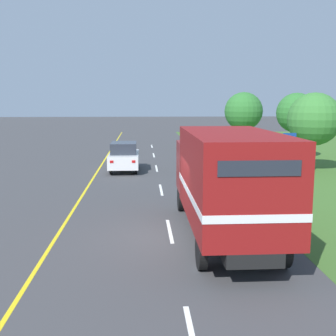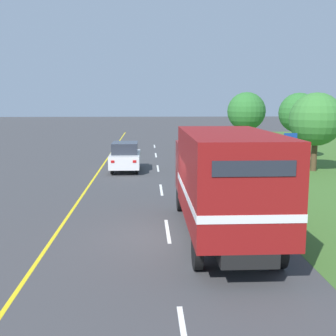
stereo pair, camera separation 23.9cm
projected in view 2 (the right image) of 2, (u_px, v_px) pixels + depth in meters
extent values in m
plane|color=#3D3D3F|center=(169.00, 237.00, 13.60)|extent=(200.00, 200.00, 0.00)
cube|color=yellow|center=(100.00, 170.00, 26.76)|extent=(0.12, 63.15, 0.01)
cube|color=white|center=(168.00, 231.00, 14.22)|extent=(0.12, 2.60, 0.01)
cube|color=white|center=(161.00, 190.00, 20.73)|extent=(0.12, 2.60, 0.01)
cube|color=white|center=(158.00, 168.00, 27.24)|extent=(0.12, 2.60, 0.01)
cube|color=white|center=(156.00, 155.00, 33.74)|extent=(0.12, 2.60, 0.01)
cube|color=white|center=(154.00, 146.00, 40.25)|extent=(0.12, 2.60, 0.01)
cylinder|color=black|center=(180.00, 198.00, 16.79)|extent=(0.22, 1.00, 1.00)
cylinder|color=black|center=(234.00, 197.00, 16.90)|extent=(0.22, 1.00, 1.00)
cylinder|color=black|center=(197.00, 251.00, 10.93)|extent=(0.22, 1.00, 1.00)
cylinder|color=black|center=(279.00, 249.00, 11.04)|extent=(0.22, 1.00, 1.00)
cube|color=black|center=(221.00, 216.00, 13.57)|extent=(1.39, 7.94, 0.36)
cube|color=maroon|center=(228.00, 177.00, 12.30)|extent=(2.52, 5.84, 2.59)
cube|color=white|center=(228.00, 192.00, 12.37)|extent=(2.54, 5.86, 0.20)
cube|color=#232833|center=(254.00, 169.00, 9.30)|extent=(1.89, 0.03, 0.36)
cube|color=maroon|center=(209.00, 167.00, 16.27)|extent=(2.42, 2.10, 1.90)
cube|color=#283342|center=(205.00, 157.00, 17.28)|extent=(2.14, 0.03, 0.85)
cylinder|color=black|center=(115.00, 163.00, 27.46)|extent=(0.16, 0.66, 0.66)
cylinder|color=black|center=(138.00, 163.00, 27.53)|extent=(0.16, 0.66, 0.66)
cylinder|color=black|center=(112.00, 169.00, 25.05)|extent=(0.16, 0.66, 0.66)
cylinder|color=black|center=(137.00, 168.00, 25.13)|extent=(0.16, 0.66, 0.66)
cube|color=white|center=(125.00, 159.00, 26.23)|extent=(1.80, 3.93, 0.79)
cube|color=#282D38|center=(125.00, 148.00, 25.96)|extent=(1.55, 2.16, 0.67)
cube|color=red|center=(113.00, 162.00, 24.23)|extent=(0.20, 0.03, 0.14)
cube|color=red|center=(135.00, 161.00, 24.29)|extent=(0.20, 0.03, 0.14)
cylinder|color=#9E9EA3|center=(261.00, 163.00, 21.49)|extent=(0.09, 0.09, 2.37)
cylinder|color=#9E9EA3|center=(290.00, 163.00, 21.56)|extent=(0.09, 0.09, 2.37)
cube|color=navy|center=(276.00, 153.00, 21.44)|extent=(2.10, 0.06, 1.32)
cube|color=navy|center=(291.00, 136.00, 21.34)|extent=(0.67, 0.06, 0.32)
cube|color=silver|center=(276.00, 153.00, 21.40)|extent=(1.64, 0.02, 0.24)
cylinder|color=#4C3823|center=(314.00, 156.00, 26.16)|extent=(0.36, 0.36, 1.90)
sphere|color=#387A33|center=(316.00, 119.00, 25.80)|extent=(3.27, 3.27, 3.27)
cylinder|color=brown|center=(297.00, 144.00, 31.50)|extent=(0.31, 0.31, 2.25)
sphere|color=#2D702D|center=(299.00, 113.00, 31.14)|extent=(2.95, 2.95, 2.95)
cylinder|color=#4C3823|center=(246.00, 136.00, 40.45)|extent=(0.36, 0.36, 1.86)
sphere|color=#2D702D|center=(246.00, 111.00, 40.07)|extent=(3.63, 3.63, 3.63)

